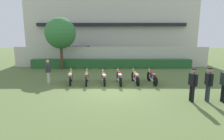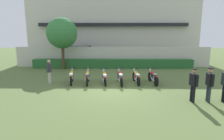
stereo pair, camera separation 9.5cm
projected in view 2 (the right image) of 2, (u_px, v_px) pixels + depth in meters
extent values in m
plane|color=#566B38|center=(112.00, 91.00, 11.18)|extent=(60.00, 60.00, 0.00)
cube|color=beige|center=(113.00, 28.00, 24.66)|extent=(19.70, 6.00, 7.53)
cube|color=black|center=(113.00, 25.00, 21.40)|extent=(16.55, 0.50, 0.36)
cube|color=beige|center=(113.00, 57.00, 18.75)|extent=(18.71, 0.30, 1.93)
cube|color=#28602D|center=(113.00, 64.00, 18.17)|extent=(14.97, 0.70, 0.83)
cube|color=navy|center=(79.00, 57.00, 20.60)|extent=(4.72, 2.47, 1.00)
cube|color=#2D333D|center=(77.00, 49.00, 20.47)|extent=(2.91, 2.07, 0.65)
cylinder|color=black|center=(95.00, 60.00, 21.34)|extent=(0.70, 0.31, 0.68)
cylinder|color=black|center=(91.00, 62.00, 19.54)|extent=(0.70, 0.31, 0.68)
cylinder|color=black|center=(68.00, 59.00, 21.81)|extent=(0.70, 0.31, 0.68)
cylinder|color=black|center=(62.00, 61.00, 20.02)|extent=(0.70, 0.31, 0.68)
cylinder|color=#4C3823|center=(63.00, 57.00, 17.49)|extent=(0.26, 0.26, 2.30)
sphere|color=#387A3D|center=(62.00, 33.00, 17.08)|extent=(2.73, 2.73, 2.73)
cylinder|color=black|center=(72.00, 76.00, 13.43)|extent=(0.18, 0.64, 0.63)
cylinder|color=black|center=(71.00, 81.00, 12.24)|extent=(0.18, 0.64, 0.63)
cube|color=silver|center=(72.00, 77.00, 12.76)|extent=(0.28, 0.62, 0.22)
ellipsoid|color=yellow|center=(72.00, 73.00, 12.88)|extent=(0.28, 0.47, 0.22)
cube|color=beige|center=(71.00, 74.00, 12.49)|extent=(0.27, 0.54, 0.10)
cube|color=red|center=(71.00, 77.00, 12.09)|extent=(0.11, 0.09, 0.08)
cylinder|color=silver|center=(72.00, 72.00, 13.28)|extent=(0.08, 0.23, 0.65)
cylinder|color=black|center=(72.00, 68.00, 13.13)|extent=(0.60, 0.12, 0.04)
sphere|color=silver|center=(72.00, 69.00, 13.36)|extent=(0.14, 0.14, 0.14)
cylinder|color=silver|center=(70.00, 79.00, 12.53)|extent=(0.15, 0.55, 0.07)
cube|color=black|center=(71.00, 76.00, 12.70)|extent=(0.29, 0.39, 0.20)
cylinder|color=black|center=(88.00, 77.00, 13.39)|extent=(0.14, 0.64, 0.64)
cylinder|color=black|center=(87.00, 81.00, 12.11)|extent=(0.14, 0.64, 0.64)
cube|color=silver|center=(88.00, 77.00, 12.67)|extent=(0.25, 0.61, 0.22)
ellipsoid|color=yellow|center=(88.00, 73.00, 12.79)|extent=(0.25, 0.46, 0.22)
cube|color=#4C4742|center=(87.00, 74.00, 12.40)|extent=(0.24, 0.53, 0.10)
cube|color=red|center=(87.00, 77.00, 11.96)|extent=(0.11, 0.09, 0.08)
cylinder|color=silver|center=(88.00, 72.00, 13.24)|extent=(0.07, 0.23, 0.65)
cylinder|color=black|center=(88.00, 68.00, 13.09)|extent=(0.60, 0.08, 0.04)
sphere|color=silver|center=(88.00, 69.00, 13.31)|extent=(0.14, 0.14, 0.14)
cylinder|color=silver|center=(86.00, 80.00, 12.44)|extent=(0.11, 0.55, 0.07)
cube|color=black|center=(87.00, 76.00, 12.61)|extent=(0.27, 0.38, 0.20)
cylinder|color=black|center=(104.00, 77.00, 13.30)|extent=(0.17, 0.59, 0.58)
cylinder|color=black|center=(105.00, 82.00, 12.12)|extent=(0.17, 0.59, 0.58)
cube|color=silver|center=(105.00, 77.00, 12.63)|extent=(0.28, 0.62, 0.22)
ellipsoid|color=orange|center=(104.00, 73.00, 12.75)|extent=(0.28, 0.47, 0.22)
cube|color=beige|center=(105.00, 75.00, 12.37)|extent=(0.27, 0.54, 0.10)
cube|color=red|center=(105.00, 78.00, 11.97)|extent=(0.11, 0.09, 0.08)
cylinder|color=silver|center=(104.00, 73.00, 13.15)|extent=(0.08, 0.23, 0.65)
cylinder|color=black|center=(104.00, 69.00, 13.00)|extent=(0.60, 0.12, 0.04)
sphere|color=silver|center=(104.00, 70.00, 13.22)|extent=(0.14, 0.14, 0.14)
cylinder|color=silver|center=(103.00, 80.00, 12.40)|extent=(0.15, 0.55, 0.07)
cube|color=black|center=(105.00, 77.00, 12.57)|extent=(0.29, 0.39, 0.20)
cylinder|color=black|center=(119.00, 77.00, 13.34)|extent=(0.16, 0.64, 0.64)
cylinder|color=black|center=(122.00, 82.00, 12.04)|extent=(0.16, 0.64, 0.64)
cube|color=silver|center=(120.00, 77.00, 12.61)|extent=(0.26, 0.62, 0.22)
ellipsoid|color=red|center=(120.00, 73.00, 12.73)|extent=(0.27, 0.46, 0.22)
cube|color=#B2ADA3|center=(121.00, 75.00, 12.34)|extent=(0.26, 0.54, 0.10)
cube|color=red|center=(122.00, 78.00, 11.88)|extent=(0.11, 0.09, 0.08)
cylinder|color=silver|center=(119.00, 73.00, 13.19)|extent=(0.07, 0.23, 0.65)
cylinder|color=black|center=(119.00, 68.00, 13.03)|extent=(0.60, 0.10, 0.04)
sphere|color=silver|center=(119.00, 70.00, 13.26)|extent=(0.14, 0.14, 0.14)
cylinder|color=silver|center=(119.00, 80.00, 12.38)|extent=(0.13, 0.55, 0.07)
cube|color=navy|center=(120.00, 76.00, 12.55)|extent=(0.28, 0.38, 0.20)
cylinder|color=black|center=(134.00, 77.00, 13.45)|extent=(0.17, 0.62, 0.61)
cylinder|color=black|center=(139.00, 81.00, 12.19)|extent=(0.17, 0.62, 0.61)
cube|color=silver|center=(136.00, 77.00, 12.74)|extent=(0.27, 0.62, 0.22)
ellipsoid|color=yellow|center=(136.00, 73.00, 12.86)|extent=(0.27, 0.46, 0.22)
cube|color=beige|center=(137.00, 74.00, 12.48)|extent=(0.26, 0.54, 0.10)
cube|color=red|center=(139.00, 77.00, 12.03)|extent=(0.11, 0.09, 0.08)
cylinder|color=silver|center=(134.00, 72.00, 13.30)|extent=(0.08, 0.23, 0.65)
cylinder|color=black|center=(135.00, 68.00, 13.15)|extent=(0.60, 0.11, 0.04)
sphere|color=silver|center=(134.00, 70.00, 13.37)|extent=(0.14, 0.14, 0.14)
cylinder|color=silver|center=(135.00, 80.00, 12.51)|extent=(0.14, 0.55, 0.07)
cube|color=#A51414|center=(137.00, 76.00, 12.68)|extent=(0.28, 0.39, 0.20)
cylinder|color=black|center=(150.00, 77.00, 13.36)|extent=(0.18, 0.65, 0.64)
cylinder|color=black|center=(156.00, 81.00, 12.15)|extent=(0.18, 0.65, 0.64)
cube|color=silver|center=(153.00, 77.00, 12.68)|extent=(0.28, 0.62, 0.22)
ellipsoid|color=red|center=(153.00, 73.00, 12.80)|extent=(0.28, 0.47, 0.22)
cube|color=#4C4742|center=(155.00, 74.00, 12.41)|extent=(0.27, 0.54, 0.10)
cube|color=red|center=(157.00, 77.00, 11.99)|extent=(0.11, 0.09, 0.08)
cylinder|color=silver|center=(151.00, 72.00, 13.21)|extent=(0.08, 0.23, 0.65)
cylinder|color=black|center=(151.00, 68.00, 13.06)|extent=(0.60, 0.12, 0.04)
sphere|color=silver|center=(150.00, 70.00, 13.28)|extent=(0.14, 0.14, 0.14)
cylinder|color=silver|center=(153.00, 80.00, 12.44)|extent=(0.15, 0.55, 0.07)
cube|color=black|center=(154.00, 76.00, 12.62)|extent=(0.29, 0.39, 0.20)
cylinder|color=beige|center=(50.00, 77.00, 12.89)|extent=(0.13, 0.13, 0.78)
cylinder|color=beige|center=(49.00, 78.00, 12.69)|extent=(0.13, 0.13, 0.78)
cube|color=#38383D|center=(49.00, 68.00, 12.66)|extent=(0.22, 0.46, 0.55)
cylinder|color=#38383D|center=(51.00, 67.00, 12.93)|extent=(0.09, 0.09, 0.53)
cylinder|color=#38383D|center=(48.00, 68.00, 12.39)|extent=(0.09, 0.09, 0.53)
sphere|color=tan|center=(49.00, 62.00, 12.58)|extent=(0.21, 0.21, 0.21)
cylinder|color=black|center=(194.00, 95.00, 9.31)|extent=(0.13, 0.13, 0.82)
cylinder|color=black|center=(191.00, 93.00, 9.52)|extent=(0.13, 0.13, 0.82)
cube|color=black|center=(194.00, 80.00, 9.27)|extent=(0.27, 0.50, 0.58)
cylinder|color=black|center=(197.00, 81.00, 8.99)|extent=(0.09, 0.09, 0.55)
cylinder|color=black|center=(191.00, 78.00, 9.55)|extent=(0.09, 0.09, 0.55)
sphere|color=#9E7556|center=(195.00, 71.00, 9.19)|extent=(0.22, 0.22, 0.22)
cylinder|color=black|center=(195.00, 69.00, 9.17)|extent=(0.23, 0.23, 0.04)
cylinder|color=#28333D|center=(209.00, 94.00, 9.30)|extent=(0.13, 0.13, 0.83)
cylinder|color=#28333D|center=(208.00, 93.00, 9.52)|extent=(0.13, 0.13, 0.83)
cube|color=black|center=(210.00, 80.00, 9.27)|extent=(0.26, 0.50, 0.59)
cylinder|color=black|center=(212.00, 81.00, 8.98)|extent=(0.09, 0.09, 0.56)
cylinder|color=black|center=(208.00, 78.00, 9.55)|extent=(0.09, 0.09, 0.56)
sphere|color=tan|center=(211.00, 71.00, 9.18)|extent=(0.23, 0.23, 0.23)
cylinder|color=black|center=(211.00, 68.00, 9.16)|extent=(0.24, 0.24, 0.04)
cylinder|color=black|center=(223.00, 93.00, 9.40)|extent=(0.13, 0.13, 0.86)
cylinder|color=#28333D|center=(223.00, 78.00, 9.43)|extent=(0.09, 0.09, 0.58)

